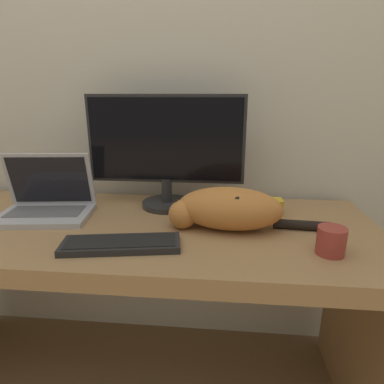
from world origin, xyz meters
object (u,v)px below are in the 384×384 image
Objects in this scene: monitor at (166,149)px; coffee_mug at (331,241)px; laptop at (46,204)px; external_keyboard at (121,244)px; cat at (227,208)px.

coffee_mug is at bearing -34.08° from monitor.
monitor is 1.75× the size of laptop.
coffee_mug is (0.94, -0.21, -0.01)m from laptop.
monitor is 0.48m from laptop.
external_keyboard is 0.67× the size of cat.
external_keyboard is at bearing -178.28° from coffee_mug.
cat is at bearing 19.66° from external_keyboard.
cat is at bearing -40.52° from monitor.
cat is (0.23, -0.20, -0.16)m from monitor.
external_keyboard is 0.60m from coffee_mug.
laptop is (-0.42, -0.15, -0.18)m from monitor.
coffee_mug is (0.60, 0.02, 0.03)m from external_keyboard.
monitor reaches higher than coffee_mug.
external_keyboard is at bearing -101.06° from monitor.
cat is 6.71× the size of coffee_mug.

